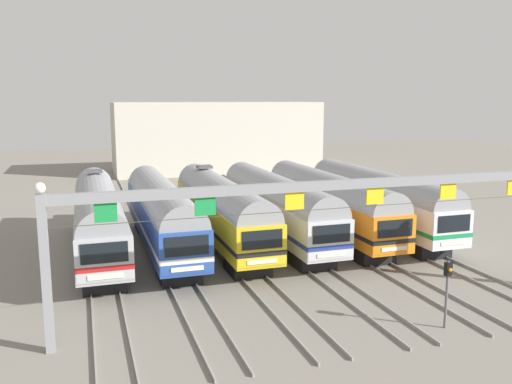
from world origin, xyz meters
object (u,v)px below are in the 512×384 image
Objects in this scene: catenary_gantry at (335,204)px; commuter_train_blue at (162,212)px; commuter_train_white at (377,198)px; yard_signal_mast at (447,282)px; commuter_train_orange at (328,201)px; commuter_train_stainless at (98,216)px; commuter_train_silver at (276,204)px; commuter_train_yellow at (221,208)px.

commuter_train_blue is at bearing 114.41° from catenary_gantry.
commuter_train_white is 0.70× the size of catenary_gantry.
commuter_train_white reaches higher than yard_signal_mast.
commuter_train_orange reaches higher than yard_signal_mast.
catenary_gantry is at bearing -65.59° from commuter_train_blue.
commuter_train_stainless is at bearing 179.94° from commuter_train_blue.
catenary_gantry reaches higher than commuter_train_silver.
yard_signal_mast is (14.29, -16.48, -0.53)m from commuter_train_stainless.
commuter_train_silver is at bearing 97.07° from yard_signal_mast.
commuter_train_stainless is 8.17m from commuter_train_yellow.
commuter_train_blue is (4.08, -0.00, -0.00)m from commuter_train_stainless.
commuter_train_stainless is 16.33m from commuter_train_orange.
yard_signal_mast is (-2.04, -16.47, -0.53)m from commuter_train_orange.
commuter_train_silver is 5.83× the size of yard_signal_mast.
yard_signal_mast is (6.13, -16.48, -0.53)m from commuter_train_yellow.
commuter_train_yellow is 1.00× the size of commuter_train_orange.
yard_signal_mast is (10.21, -16.47, -0.53)m from commuter_train_blue.
commuter_train_orange is at bearing 65.59° from catenary_gantry.
commuter_train_yellow is at bearing 98.60° from catenary_gantry.
commuter_train_silver and commuter_train_orange have the same top height.
commuter_train_blue is 12.25m from commuter_train_orange.
commuter_train_stainless is 12.25m from commuter_train_silver.
commuter_train_blue is 16.33m from commuter_train_white.
catenary_gantry is (-6.13, -13.49, 2.66)m from commuter_train_orange.
commuter_train_orange and commuter_train_white have the same top height.
commuter_train_yellow is 8.17m from commuter_train_orange.
commuter_train_yellow is at bearing 0.06° from commuter_train_blue.
catenary_gantry is (2.04, -13.50, 2.66)m from commuter_train_yellow.
commuter_train_stainless is 17.13m from catenary_gantry.
catenary_gantry reaches higher than commuter_train_stainless.
commuter_train_silver is at bearing -0.02° from commuter_train_stainless.
commuter_train_stainless is at bearing 179.98° from commuter_train_orange.
commuter_train_silver is (8.17, 0.00, 0.00)m from commuter_train_blue.
catenary_gantry reaches higher than commuter_train_yellow.
commuter_train_silver is (12.25, -0.00, -0.00)m from commuter_train_stainless.
commuter_train_yellow reaches higher than commuter_train_blue.
commuter_train_stainless is 4.08m from commuter_train_blue.
commuter_train_blue reaches higher than yard_signal_mast.
commuter_train_white is (4.08, 0.00, 0.00)m from commuter_train_orange.
catenary_gantry reaches higher than yard_signal_mast.
commuter_train_blue and commuter_train_orange have the same top height.
commuter_train_yellow is (4.08, 0.00, 0.00)m from commuter_train_blue.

